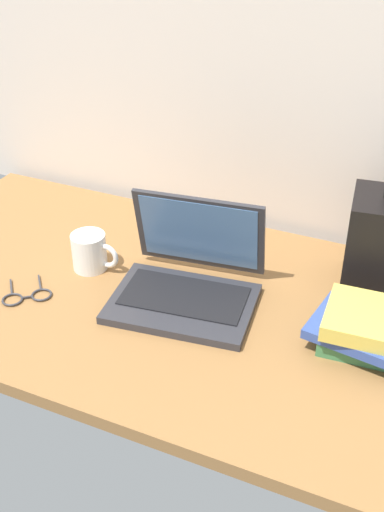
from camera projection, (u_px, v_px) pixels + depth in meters
desk at (197, 308)px, 1.41m from camera, size 1.60×0.76×0.03m
laptop at (188, 278)px, 1.41m from camera, size 0.34×0.31×0.21m
coffee_mug at (90, 251)px, 1.50m from camera, size 0.12×0.08×0.09m
eyeglasses at (27, 296)px, 1.42m from camera, size 0.14×0.14×0.01m
book_stack at (364, 328)px, 1.26m from camera, size 0.22×0.18×0.09m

